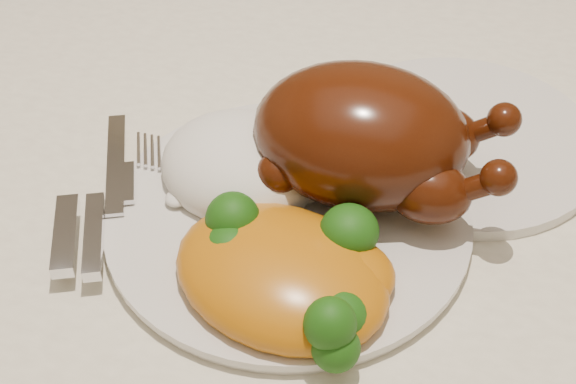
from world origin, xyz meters
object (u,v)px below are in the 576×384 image
(side_plate, at_px, (461,139))
(roast_chicken, at_px, (367,137))
(dinner_plate, at_px, (288,219))
(dining_table, at_px, (250,232))

(side_plate, bearing_deg, roast_chicken, -127.58)
(side_plate, bearing_deg, dinner_plate, -130.89)
(dining_table, bearing_deg, dinner_plate, -54.24)
(dining_table, distance_m, side_plate, 0.20)
(dining_table, relative_size, side_plate, 7.64)
(dining_table, distance_m, roast_chicken, 0.19)
(dining_table, distance_m, dinner_plate, 0.15)
(side_plate, relative_size, roast_chicken, 1.16)
(dining_table, height_order, side_plate, side_plate)
(dining_table, xyz_separation_m, roast_chicken, (0.10, -0.04, 0.16))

